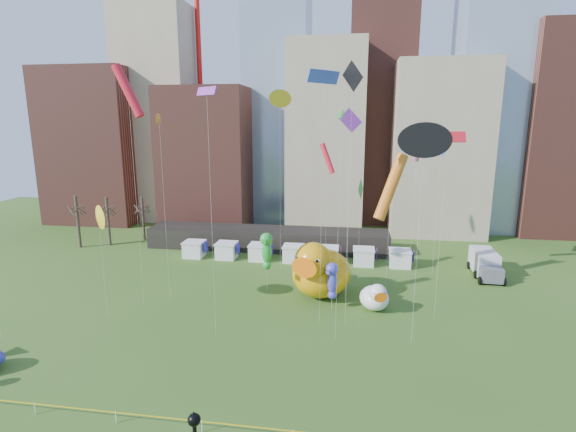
% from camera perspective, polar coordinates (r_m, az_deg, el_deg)
% --- Properties ---
extents(ground, '(160.00, 160.00, 0.00)m').
position_cam_1_polar(ground, '(31.97, -11.23, -26.15)').
color(ground, '#2F531A').
rests_on(ground, ground).
extents(skyline, '(101.00, 23.00, 68.00)m').
position_cam_1_polar(skyline, '(84.78, 4.01, 13.35)').
color(skyline, brown).
rests_on(skyline, ground).
extents(pavilion, '(38.00, 6.00, 3.20)m').
position_cam_1_polar(pavilion, '(69.15, -2.71, -2.99)').
color(pavilion, black).
rests_on(pavilion, ground).
extents(vendor_tents, '(33.24, 2.80, 2.40)m').
position_cam_1_polar(vendor_tents, '(62.80, 0.74, -5.03)').
color(vendor_tents, white).
rests_on(vendor_tents, ground).
extents(bare_trees, '(8.44, 6.44, 8.50)m').
position_cam_1_polar(bare_trees, '(76.73, -22.49, -0.55)').
color(bare_trees, '#382B21').
rests_on(bare_trees, ground).
extents(caution_tape, '(50.00, 0.06, 0.90)m').
position_cam_1_polar(caution_tape, '(31.56, -11.29, -25.18)').
color(caution_tape, white).
rests_on(caution_tape, ground).
extents(big_duck, '(8.82, 9.94, 6.97)m').
position_cam_1_polar(big_duck, '(49.89, 4.22, -7.16)').
color(big_duck, orange).
rests_on(big_duck, ground).
extents(small_duck, '(3.87, 4.58, 3.26)m').
position_cam_1_polar(small_duck, '(47.90, 11.37, -10.41)').
color(small_duck, white).
rests_on(small_duck, ground).
extents(seahorse_green, '(1.57, 1.94, 7.13)m').
position_cam_1_polar(seahorse_green, '(51.07, -2.84, -4.23)').
color(seahorse_green, silver).
rests_on(seahorse_green, ground).
extents(seahorse_purple, '(1.77, 1.98, 5.28)m').
position_cam_1_polar(seahorse_purple, '(46.59, 5.85, -8.11)').
color(seahorse_purple, silver).
rests_on(seahorse_purple, ground).
extents(box_truck, '(3.23, 7.53, 3.16)m').
position_cam_1_polar(box_truck, '(62.67, 24.52, -5.71)').
color(box_truck, silver).
rests_on(box_truck, ground).
extents(kite_0, '(2.16, 1.64, 17.37)m').
position_cam_1_polar(kite_0, '(52.01, 5.20, 7.53)').
color(kite_0, silver).
rests_on(kite_0, ground).
extents(kite_1, '(0.90, 2.62, 19.49)m').
position_cam_1_polar(kite_1, '(53.60, 16.65, 9.09)').
color(kite_1, silver).
rests_on(kite_1, ground).
extents(kite_2, '(1.86, 2.06, 25.10)m').
position_cam_1_polar(kite_2, '(40.45, 8.47, 16.89)').
color(kite_2, silver).
rests_on(kite_2, ground).
extents(kite_3, '(0.67, 2.63, 13.20)m').
position_cam_1_polar(kite_3, '(53.38, 9.54, 3.38)').
color(kite_3, silver).
rests_on(kite_3, ground).
extents(kite_4, '(1.88, 1.69, 23.82)m').
position_cam_1_polar(kite_4, '(56.99, -1.10, 15.15)').
color(kite_4, silver).
rests_on(kite_4, ground).
extents(kite_5, '(1.51, 2.96, 18.83)m').
position_cam_1_polar(kite_5, '(57.53, 19.56, 8.76)').
color(kite_5, silver).
rests_on(kite_5, ground).
extents(kite_6, '(0.32, 1.25, 20.67)m').
position_cam_1_polar(kite_6, '(47.45, -16.61, 11.86)').
color(kite_6, silver).
rests_on(kite_6, ground).
extents(kite_7, '(2.40, 0.83, 21.20)m').
position_cam_1_polar(kite_7, '(45.93, 8.21, 11.71)').
color(kite_7, silver).
rests_on(kite_7, ground).
extents(kite_8, '(3.11, 1.02, 25.36)m').
position_cam_1_polar(kite_8, '(46.77, -20.33, 15.16)').
color(kite_8, silver).
rests_on(kite_8, ground).
extents(kite_10, '(2.91, 0.38, 19.76)m').
position_cam_1_polar(kite_10, '(37.61, 17.53, 9.48)').
color(kite_10, silver).
rests_on(kite_10, ground).
extents(kite_11, '(0.64, 2.14, 20.70)m').
position_cam_1_polar(kite_11, '(37.30, 6.97, 12.64)').
color(kite_11, silver).
rests_on(kite_11, ground).
extents(kite_12, '(1.91, 1.89, 11.73)m').
position_cam_1_polar(kite_12, '(46.74, -23.69, -0.18)').
color(kite_12, silver).
rests_on(kite_12, ground).
extents(kite_13, '(2.83, 3.25, 24.33)m').
position_cam_1_polar(kite_13, '(40.90, 4.70, 17.63)').
color(kite_13, silver).
rests_on(kite_13, ground).
extents(kite_14, '(4.20, 3.85, 16.41)m').
position_cam_1_polar(kite_14, '(49.90, 13.37, 3.72)').
color(kite_14, silver).
rests_on(kite_14, ground).
extents(kite_15, '(2.17, 1.57, 22.66)m').
position_cam_1_polar(kite_15, '(38.29, -10.65, 15.41)').
color(kite_15, silver).
rests_on(kite_15, ground).
extents(kite_16, '(3.37, 0.99, 18.91)m').
position_cam_1_polar(kite_16, '(43.88, 20.31, 9.61)').
color(kite_16, silver).
rests_on(kite_16, ground).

